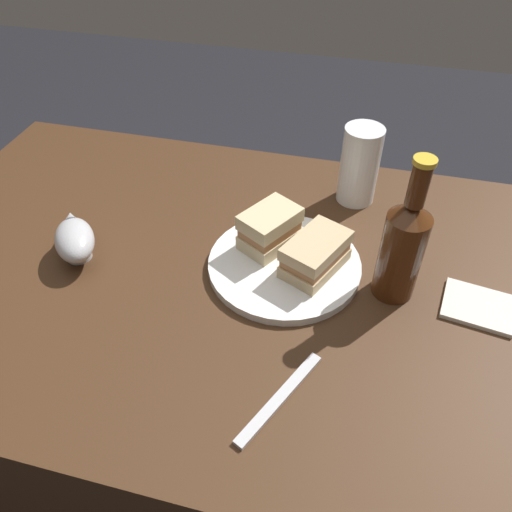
{
  "coord_description": "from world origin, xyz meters",
  "views": [
    {
      "loc": [
        -0.21,
        0.61,
        1.39
      ],
      "look_at": [
        -0.05,
        -0.01,
        0.8
      ],
      "focal_mm": 35.63,
      "sensor_mm": 36.0,
      "label": 1
    }
  ],
  "objects_px": {
    "gravy_boat": "(75,240)",
    "plate": "(284,265)",
    "sandwich_half_right": "(270,229)",
    "sandwich_half_left": "(316,254)",
    "cider_bottle": "(403,246)",
    "napkin": "(478,307)",
    "fork": "(280,398)",
    "pint_glass": "(359,170)"
  },
  "relations": [
    {
      "from": "gravy_boat",
      "to": "plate",
      "type": "bearing_deg",
      "value": -170.41
    },
    {
      "from": "plate",
      "to": "sandwich_half_right",
      "type": "relative_size",
      "value": 2.17
    },
    {
      "from": "plate",
      "to": "sandwich_half_left",
      "type": "xyz_separation_m",
      "value": [
        -0.05,
        0.0,
        0.04
      ]
    },
    {
      "from": "sandwich_half_right",
      "to": "cider_bottle",
      "type": "xyz_separation_m",
      "value": [
        -0.22,
        0.05,
        0.05
      ]
    },
    {
      "from": "sandwich_half_left",
      "to": "gravy_boat",
      "type": "relative_size",
      "value": 1.05
    },
    {
      "from": "napkin",
      "to": "sandwich_half_left",
      "type": "bearing_deg",
      "value": -2.81
    },
    {
      "from": "sandwich_half_right",
      "to": "gravy_boat",
      "type": "xyz_separation_m",
      "value": [
        0.33,
        0.1,
        -0.01
      ]
    },
    {
      "from": "plate",
      "to": "fork",
      "type": "distance_m",
      "value": 0.26
    },
    {
      "from": "plate",
      "to": "sandwich_half_right",
      "type": "height_order",
      "value": "sandwich_half_right"
    },
    {
      "from": "gravy_boat",
      "to": "pint_glass",
      "type": "bearing_deg",
      "value": -147.02
    },
    {
      "from": "cider_bottle",
      "to": "fork",
      "type": "xyz_separation_m",
      "value": [
        0.14,
        0.25,
        -0.1
      ]
    },
    {
      "from": "sandwich_half_left",
      "to": "pint_glass",
      "type": "xyz_separation_m",
      "value": [
        -0.05,
        -0.24,
        0.02
      ]
    },
    {
      "from": "sandwich_half_left",
      "to": "sandwich_half_right",
      "type": "distance_m",
      "value": 0.1
    },
    {
      "from": "sandwich_half_left",
      "to": "fork",
      "type": "relative_size",
      "value": 0.77
    },
    {
      "from": "plate",
      "to": "fork",
      "type": "height_order",
      "value": "plate"
    },
    {
      "from": "pint_glass",
      "to": "cider_bottle",
      "type": "height_order",
      "value": "cider_bottle"
    },
    {
      "from": "sandwich_half_left",
      "to": "gravy_boat",
      "type": "distance_m",
      "value": 0.42
    },
    {
      "from": "sandwich_half_right",
      "to": "napkin",
      "type": "height_order",
      "value": "sandwich_half_right"
    },
    {
      "from": "pint_glass",
      "to": "plate",
      "type": "bearing_deg",
      "value": 67.7
    },
    {
      "from": "sandwich_half_right",
      "to": "fork",
      "type": "distance_m",
      "value": 0.31
    },
    {
      "from": "pint_glass",
      "to": "gravy_boat",
      "type": "xyz_separation_m",
      "value": [
        0.46,
        0.3,
        -0.03
      ]
    },
    {
      "from": "pint_glass",
      "to": "fork",
      "type": "height_order",
      "value": "pint_glass"
    },
    {
      "from": "pint_glass",
      "to": "napkin",
      "type": "bearing_deg",
      "value": 131.79
    },
    {
      "from": "pint_glass",
      "to": "napkin",
      "type": "relative_size",
      "value": 1.44
    },
    {
      "from": "plate",
      "to": "fork",
      "type": "relative_size",
      "value": 1.48
    },
    {
      "from": "sandwich_half_left",
      "to": "gravy_boat",
      "type": "height_order",
      "value": "sandwich_half_left"
    },
    {
      "from": "sandwich_half_right",
      "to": "pint_glass",
      "type": "distance_m",
      "value": 0.24
    },
    {
      "from": "sandwich_half_right",
      "to": "cider_bottle",
      "type": "height_order",
      "value": "cider_bottle"
    },
    {
      "from": "napkin",
      "to": "gravy_boat",
      "type": "bearing_deg",
      "value": 3.82
    },
    {
      "from": "gravy_boat",
      "to": "sandwich_half_left",
      "type": "bearing_deg",
      "value": -171.9
    },
    {
      "from": "cider_bottle",
      "to": "sandwich_half_right",
      "type": "bearing_deg",
      "value": -12.06
    },
    {
      "from": "sandwich_half_right",
      "to": "fork",
      "type": "bearing_deg",
      "value": 105.76
    },
    {
      "from": "napkin",
      "to": "pint_glass",
      "type": "bearing_deg",
      "value": -48.21
    },
    {
      "from": "gravy_boat",
      "to": "napkin",
      "type": "bearing_deg",
      "value": -176.18
    },
    {
      "from": "gravy_boat",
      "to": "napkin",
      "type": "xyz_separation_m",
      "value": [
        -0.69,
        -0.05,
        -0.04
      ]
    },
    {
      "from": "plate",
      "to": "gravy_boat",
      "type": "bearing_deg",
      "value": 9.59
    },
    {
      "from": "sandwich_half_left",
      "to": "pint_glass",
      "type": "relative_size",
      "value": 0.87
    },
    {
      "from": "plate",
      "to": "pint_glass",
      "type": "height_order",
      "value": "pint_glass"
    },
    {
      "from": "sandwich_half_right",
      "to": "napkin",
      "type": "xyz_separation_m",
      "value": [
        -0.36,
        0.05,
        -0.05
      ]
    },
    {
      "from": "sandwich_half_left",
      "to": "napkin",
      "type": "xyz_separation_m",
      "value": [
        -0.27,
        0.01,
        -0.04
      ]
    },
    {
      "from": "sandwich_half_left",
      "to": "fork",
      "type": "height_order",
      "value": "sandwich_half_left"
    },
    {
      "from": "cider_bottle",
      "to": "napkin",
      "type": "bearing_deg",
      "value": 177.29
    }
  ]
}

